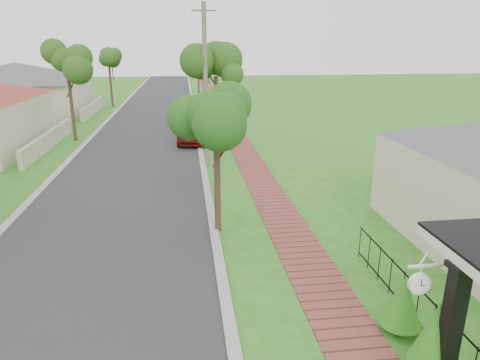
{
  "coord_description": "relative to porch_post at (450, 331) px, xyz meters",
  "views": [
    {
      "loc": [
        -0.17,
        -7.13,
        6.21
      ],
      "look_at": [
        1.69,
        7.43,
        1.5
      ],
      "focal_mm": 32.0,
      "sensor_mm": 36.0,
      "label": 1
    }
  ],
  "objects": [
    {
      "name": "porch_post",
      "position": [
        0.0,
        0.0,
        0.0
      ],
      "size": [
        0.48,
        0.48,
        2.52
      ],
      "color": "black",
      "rests_on": "ground"
    },
    {
      "name": "kerb_right",
      "position": [
        -3.9,
        21.0,
        -1.12
      ],
      "size": [
        0.3,
        120.0,
        0.1
      ],
      "primitive_type": "cube",
      "color": "#9E9E99",
      "rests_on": "ground"
    },
    {
      "name": "near_tree",
      "position": [
        -3.75,
        7.47,
        2.72
      ],
      "size": [
        1.88,
        1.88,
        4.83
      ],
      "color": "#382619",
      "rests_on": "ground"
    },
    {
      "name": "street_trees",
      "position": [
        -7.42,
        27.84,
        3.42
      ],
      "size": [
        10.7,
        37.65,
        5.89
      ],
      "color": "#382619",
      "rests_on": "ground"
    },
    {
      "name": "station_clock",
      "position": [
        -0.49,
        0.4,
        0.83
      ],
      "size": [
        0.72,
        0.13,
        0.61
      ],
      "color": "white",
      "rests_on": "ground"
    },
    {
      "name": "far_house_grey",
      "position": [
        -19.52,
        35.0,
        1.22
      ],
      "size": [
        15.56,
        15.56,
        4.6
      ],
      "color": "beige",
      "rests_on": "ground"
    },
    {
      "name": "sidewalk",
      "position": [
        -1.3,
        21.0,
        -1.12
      ],
      "size": [
        1.5,
        120.0,
        0.03
      ],
      "primitive_type": "cube",
      "color": "brown",
      "rests_on": "ground"
    },
    {
      "name": "utility_pole",
      "position": [
        -3.65,
        16.0,
        2.99
      ],
      "size": [
        1.2,
        0.24,
        8.11
      ],
      "color": "#6C6354",
      "rests_on": "ground"
    },
    {
      "name": "picket_fence",
      "position": [
        0.35,
        1.0,
        -0.59
      ],
      "size": [
        0.03,
        8.02,
        1.0
      ],
      "color": "black",
      "rests_on": "ground"
    },
    {
      "name": "parked_car_red",
      "position": [
        -4.15,
        21.7,
        -0.3
      ],
      "size": [
        2.56,
        5.02,
        1.63
      ],
      "primitive_type": "imported",
      "rotation": [
        0.0,
        0.0,
        -0.14
      ],
      "color": "maroon",
      "rests_on": "ground"
    },
    {
      "name": "parked_car_white",
      "position": [
        -4.15,
        28.84,
        -0.47
      ],
      "size": [
        1.45,
        3.99,
        1.31
      ],
      "primitive_type": "imported",
      "rotation": [
        0.0,
        0.0,
        0.02
      ],
      "color": "silver",
      "rests_on": "ground"
    },
    {
      "name": "road",
      "position": [
        -7.55,
        21.0,
        -1.12
      ],
      "size": [
        7.0,
        120.0,
        0.02
      ],
      "primitive_type": "cube",
      "color": "#28282B",
      "rests_on": "ground"
    },
    {
      "name": "kerb_left",
      "position": [
        -11.2,
        21.0,
        -1.12
      ],
      "size": [
        0.3,
        120.0,
        0.1
      ],
      "primitive_type": "cube",
      "color": "#9E9E99",
      "rests_on": "ground"
    }
  ]
}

